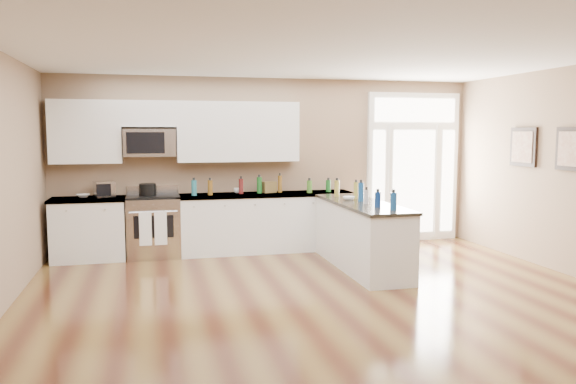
{
  "coord_description": "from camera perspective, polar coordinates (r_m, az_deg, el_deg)",
  "views": [
    {
      "loc": [
        -1.95,
        -5.11,
        1.93
      ],
      "look_at": [
        -0.2,
        2.0,
        1.14
      ],
      "focal_mm": 35.0,
      "sensor_mm": 36.0,
      "label": 1
    }
  ],
  "objects": [
    {
      "name": "toaster_oven",
      "position": [
        8.96,
        -18.16,
        0.29
      ],
      "size": [
        0.34,
        0.31,
        0.24
      ],
      "primitive_type": "cube",
      "rotation": [
        0.0,
        0.0,
        0.38
      ],
      "color": "silver",
      "rests_on": "back_cabinet_left"
    },
    {
      "name": "room_shell",
      "position": [
        5.47,
        7.07,
        3.82
      ],
      "size": [
        8.0,
        8.0,
        8.0
      ],
      "color": "#8F745A",
      "rests_on": "ground"
    },
    {
      "name": "ground",
      "position": [
        5.79,
        6.84,
        -13.31
      ],
      "size": [
        8.0,
        8.0,
        0.0
      ],
      "primitive_type": "plane",
      "color": "#452213"
    },
    {
      "name": "cup_counter",
      "position": [
        9.08,
        -5.21,
        0.15
      ],
      "size": [
        0.12,
        0.12,
        0.08
      ],
      "primitive_type": "imported",
      "rotation": [
        0.0,
        0.0,
        0.17
      ],
      "color": "white",
      "rests_on": "back_cabinet_right"
    },
    {
      "name": "bowl_peninsula",
      "position": [
        8.18,
        6.19,
        -0.63
      ],
      "size": [
        0.2,
        0.2,
        0.05
      ],
      "primitive_type": "imported",
      "rotation": [
        0.0,
        0.0,
        0.21
      ],
      "color": "white",
      "rests_on": "peninsula_cabinet"
    },
    {
      "name": "back_cabinet_left",
      "position": [
        8.97,
        -19.56,
        -3.76
      ],
      "size": [
        1.1,
        0.66,
        0.94
      ],
      "color": "white",
      "rests_on": "ground"
    },
    {
      "name": "back_cabinet_right",
      "position": [
        9.1,
        -2.27,
        -3.27
      ],
      "size": [
        2.85,
        0.66,
        0.94
      ],
      "color": "white",
      "rests_on": "ground"
    },
    {
      "name": "wall_art_far",
      "position": [
        8.31,
        26.89,
        3.92
      ],
      "size": [
        0.05,
        0.58,
        0.58
      ],
      "color": "black",
      "rests_on": "room_shell"
    },
    {
      "name": "microwave",
      "position": [
        8.91,
        -13.88,
        4.9
      ],
      "size": [
        0.78,
        0.41,
        0.42
      ],
      "color": "silver",
      "rests_on": "room_shell"
    },
    {
      "name": "upper_cabinet_left",
      "position": [
        8.99,
        -19.87,
        5.77
      ],
      "size": [
        1.04,
        0.33,
        0.95
      ],
      "primitive_type": "cube",
      "color": "white",
      "rests_on": "room_shell"
    },
    {
      "name": "counter_bottles",
      "position": [
        8.48,
        1.49,
        0.26
      ],
      "size": [
        2.41,
        2.45,
        0.28
      ],
      "color": "#19591E",
      "rests_on": "back_cabinet_right"
    },
    {
      "name": "peninsula_cabinet",
      "position": [
        8.03,
        7.43,
        -4.61
      ],
      "size": [
        0.69,
        2.32,
        0.94
      ],
      "color": "white",
      "rests_on": "ground"
    },
    {
      "name": "stockpot",
      "position": [
        8.88,
        -14.07,
        0.29
      ],
      "size": [
        0.31,
        0.31,
        0.2
      ],
      "primitive_type": "cylinder",
      "rotation": [
        0.0,
        0.0,
        0.22
      ],
      "color": "black",
      "rests_on": "kitchen_range"
    },
    {
      "name": "kitchen_range",
      "position": [
        8.91,
        -13.49,
        -3.37
      ],
      "size": [
        0.8,
        0.7,
        1.08
      ],
      "color": "silver",
      "rests_on": "ground"
    },
    {
      "name": "upper_cabinet_right",
      "position": [
        9.05,
        -5.08,
        6.11
      ],
      "size": [
        1.94,
        0.33,
        0.95
      ],
      "primitive_type": "cube",
      "color": "white",
      "rests_on": "room_shell"
    },
    {
      "name": "bowl_left",
      "position": [
        9.01,
        -20.09,
        -0.36
      ],
      "size": [
        0.22,
        0.22,
        0.05
      ],
      "primitive_type": "imported",
      "rotation": [
        0.0,
        0.0,
        0.1
      ],
      "color": "white",
      "rests_on": "back_cabinet_left"
    },
    {
      "name": "cardboard_box",
      "position": [
        9.14,
        -1.96,
        0.51
      ],
      "size": [
        0.26,
        0.22,
        0.18
      ],
      "primitive_type": "cube",
      "rotation": [
        0.0,
        0.0,
        0.31
      ],
      "color": "brown",
      "rests_on": "back_cabinet_right"
    },
    {
      "name": "wall_art_near",
      "position": [
        9.1,
        22.78,
        4.24
      ],
      "size": [
        0.05,
        0.58,
        0.58
      ],
      "color": "black",
      "rests_on": "room_shell"
    },
    {
      "name": "upper_cabinet_short",
      "position": [
        8.95,
        -13.95,
        7.72
      ],
      "size": [
        0.82,
        0.33,
        0.4
      ],
      "primitive_type": "cube",
      "color": "white",
      "rests_on": "room_shell"
    },
    {
      "name": "entry_door",
      "position": [
        10.13,
        12.58,
        2.47
      ],
      "size": [
        1.7,
        0.1,
        2.6
      ],
      "color": "white",
      "rests_on": "ground"
    }
  ]
}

